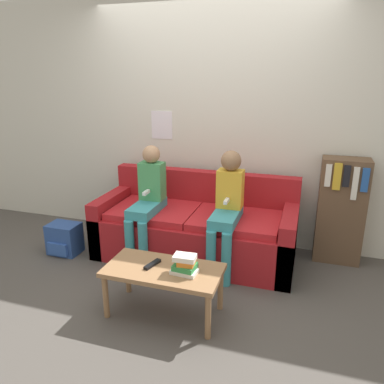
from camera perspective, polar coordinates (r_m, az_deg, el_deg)
name	(u,v)px	position (r m, az deg, el deg)	size (l,w,h in m)	color
ground_plane	(179,280)	(3.53, -2.01, -13.22)	(10.00, 10.00, 0.00)	#4C4742
wall_back	(210,123)	(4.06, 2.82, 10.41)	(8.00, 0.06, 2.60)	beige
couch	(196,229)	(3.85, 0.61, -5.66)	(1.99, 0.83, 0.82)	maroon
coffee_table	(164,274)	(2.94, -4.36, -12.34)	(0.89, 0.45, 0.39)	#8E6642
person_left	(147,198)	(3.70, -6.81, -0.88)	(0.24, 0.57, 1.14)	teal
person_right	(227,205)	(3.46, 5.34, -2.03)	(0.24, 0.57, 1.14)	teal
tv_remote	(152,264)	(2.96, -6.05, -10.89)	(0.08, 0.17, 0.02)	black
book_stack	(185,265)	(2.82, -1.07, -11.01)	(0.20, 0.16, 0.15)	silver
bookshelf	(341,211)	(3.94, 21.72, -2.64)	(0.44, 0.27, 1.05)	brown
backpack	(64,239)	(4.16, -18.87, -6.76)	(0.32, 0.26, 0.32)	#284789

